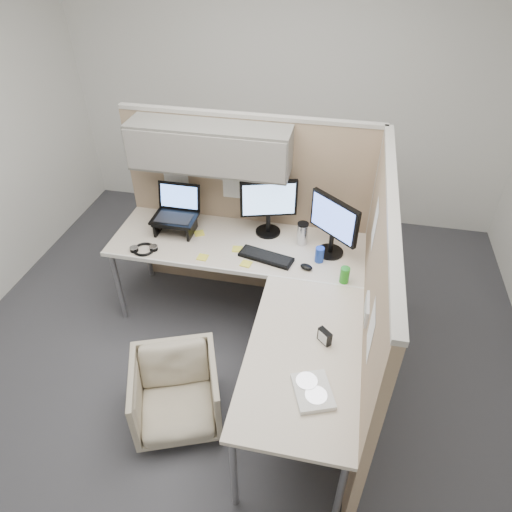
% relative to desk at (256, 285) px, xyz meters
% --- Properties ---
extents(ground, '(4.50, 4.50, 0.00)m').
position_rel_desk_xyz_m(ground, '(-0.12, -0.13, -0.69)').
color(ground, '#39393E').
rests_on(ground, ground).
extents(partition_back, '(2.00, 0.36, 1.63)m').
position_rel_desk_xyz_m(partition_back, '(-0.34, 0.70, 0.41)').
color(partition_back, tan).
rests_on(partition_back, ground).
extents(partition_right, '(0.07, 2.03, 1.63)m').
position_rel_desk_xyz_m(partition_right, '(0.78, -0.19, 0.13)').
color(partition_right, tan).
rests_on(partition_right, ground).
extents(desk, '(2.00, 1.98, 0.73)m').
position_rel_desk_xyz_m(desk, '(0.00, 0.00, 0.00)').
color(desk, beige).
rests_on(desk, ground).
extents(office_chair, '(0.70, 0.68, 0.57)m').
position_rel_desk_xyz_m(office_chair, '(-0.39, -0.70, -0.40)').
color(office_chair, '#C5AF9C').
rests_on(office_chair, ground).
extents(monitor_left, '(0.43, 0.20, 0.47)m').
position_rel_desk_xyz_m(monitor_left, '(-0.03, 0.60, 0.32)').
color(monitor_left, black).
rests_on(monitor_left, desk).
extents(monitor_right, '(0.36, 0.31, 0.47)m').
position_rel_desk_xyz_m(monitor_right, '(0.48, 0.43, 0.32)').
color(monitor_right, black).
rests_on(monitor_right, desk).
extents(laptop_station, '(0.35, 0.30, 0.36)m').
position_rel_desk_xyz_m(laptop_station, '(-0.75, 0.49, 0.18)').
color(laptop_station, black).
rests_on(laptop_station, desk).
extents(keyboard, '(0.43, 0.23, 0.02)m').
position_rel_desk_xyz_m(keyboard, '(0.02, 0.26, 0.05)').
color(keyboard, black).
rests_on(keyboard, desk).
extents(mouse, '(0.11, 0.09, 0.03)m').
position_rel_desk_xyz_m(mouse, '(0.33, 0.20, 0.06)').
color(mouse, black).
rests_on(mouse, desk).
extents(travel_mug, '(0.09, 0.09, 0.19)m').
position_rel_desk_xyz_m(travel_mug, '(0.26, 0.51, 0.14)').
color(travel_mug, silver).
rests_on(travel_mug, desk).
extents(soda_can_green, '(0.07, 0.07, 0.12)m').
position_rel_desk_xyz_m(soda_can_green, '(0.61, 0.12, 0.10)').
color(soda_can_green, '#268C1E').
rests_on(soda_can_green, desk).
extents(soda_can_silver, '(0.07, 0.07, 0.12)m').
position_rel_desk_xyz_m(soda_can_silver, '(0.41, 0.31, 0.10)').
color(soda_can_silver, '#1E3FA5').
rests_on(soda_can_silver, desk).
extents(sticky_note_a, '(0.08, 0.08, 0.01)m').
position_rel_desk_xyz_m(sticky_note_a, '(-0.44, 0.17, 0.05)').
color(sticky_note_a, yellow).
rests_on(sticky_note_a, desk).
extents(sticky_note_d, '(0.09, 0.09, 0.01)m').
position_rel_desk_xyz_m(sticky_note_d, '(-0.21, 0.33, 0.05)').
color(sticky_note_d, yellow).
rests_on(sticky_note_d, desk).
extents(sticky_note_c, '(0.10, 0.10, 0.01)m').
position_rel_desk_xyz_m(sticky_note_c, '(-0.56, 0.47, 0.05)').
color(sticky_note_c, yellow).
rests_on(sticky_note_c, desk).
extents(sticky_note_b, '(0.09, 0.09, 0.01)m').
position_rel_desk_xyz_m(sticky_note_b, '(-0.11, 0.16, 0.05)').
color(sticky_note_b, yellow).
rests_on(sticky_note_b, desk).
extents(headphones, '(0.21, 0.21, 0.03)m').
position_rel_desk_xyz_m(headphones, '(-0.91, 0.17, 0.06)').
color(headphones, black).
rests_on(headphones, desk).
extents(paper_stack, '(0.27, 0.30, 0.03)m').
position_rel_desk_xyz_m(paper_stack, '(0.50, -0.85, 0.06)').
color(paper_stack, white).
rests_on(paper_stack, desk).
extents(desk_clock, '(0.09, 0.09, 0.09)m').
position_rel_desk_xyz_m(desk_clock, '(0.52, -0.47, 0.09)').
color(desk_clock, black).
rests_on(desk_clock, desk).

